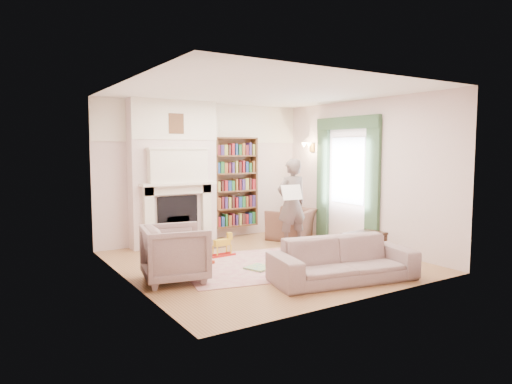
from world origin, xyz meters
TOP-DOWN VIEW (x-y plane):
  - floor at (0.00, 0.00)m, footprint 4.50×4.50m
  - ceiling at (0.00, 0.00)m, footprint 4.50×4.50m
  - wall_back at (0.00, 2.25)m, footprint 4.50×0.00m
  - wall_front at (0.00, -2.25)m, footprint 4.50×0.00m
  - wall_left at (-2.25, 0.00)m, footprint 0.00×4.50m
  - wall_right at (2.25, 0.00)m, footprint 0.00×4.50m
  - fireplace at (-0.75, 2.05)m, footprint 1.70×0.58m
  - bookcase at (0.65, 2.12)m, footprint 1.00×0.24m
  - window at (2.23, 0.40)m, footprint 0.02×0.90m
  - curtain_left at (2.20, -0.30)m, footprint 0.07×0.32m
  - curtain_right at (2.20, 1.10)m, footprint 0.07×0.32m
  - pelmet at (2.19, 0.40)m, footprint 0.09×1.70m
  - wall_sconce at (2.03, 1.50)m, footprint 0.20×0.24m
  - rug at (-0.09, -0.16)m, footprint 3.06×2.59m
  - armchair_reading at (1.57, 1.34)m, footprint 1.25×1.21m
  - armchair_left at (-1.67, -0.26)m, footprint 1.03×1.01m
  - sofa at (0.36, -1.51)m, footprint 2.20×1.21m
  - man_reading at (1.12, 0.74)m, footprint 0.65×0.45m
  - newspaper at (0.97, 0.54)m, footprint 0.42×0.15m
  - coffee_table at (1.57, -0.74)m, footprint 0.74×0.51m
  - paraffin_heater at (-0.93, 1.31)m, footprint 0.28×0.28m
  - rocking_horse at (-0.42, 0.70)m, footprint 0.47×0.21m
  - board_game at (-0.33, -0.36)m, footprint 0.45×0.45m
  - game_box_lid at (-0.96, 0.36)m, footprint 0.37×0.28m
  - comic_annuals at (0.20, -0.36)m, footprint 0.67×0.39m

SIDE VIEW (x-z plane):
  - floor at x=0.00m, z-range 0.00..0.00m
  - rug at x=-0.09m, z-range 0.00..0.01m
  - comic_annuals at x=0.20m, z-range 0.01..0.03m
  - board_game at x=-0.33m, z-range 0.01..0.04m
  - game_box_lid at x=-0.96m, z-range 0.01..0.06m
  - rocking_horse at x=-0.42m, z-range 0.00..0.41m
  - coffee_table at x=1.57m, z-range 0.00..0.45m
  - paraffin_heater at x=-0.93m, z-range 0.00..0.55m
  - sofa at x=0.36m, z-range 0.00..0.61m
  - armchair_reading at x=1.57m, z-range 0.00..0.62m
  - armchair_left at x=-1.67m, z-range 0.00..0.81m
  - man_reading at x=1.12m, z-range 0.00..1.69m
  - newspaper at x=0.97m, z-range 0.93..1.21m
  - bookcase at x=0.65m, z-range 0.25..2.10m
  - curtain_left at x=2.20m, z-range 0.00..2.40m
  - curtain_right at x=2.20m, z-range 0.00..2.40m
  - fireplace at x=-0.75m, z-range -0.01..2.79m
  - wall_back at x=0.00m, z-range -0.85..3.65m
  - wall_front at x=0.00m, z-range -0.85..3.65m
  - wall_left at x=-2.25m, z-range -0.85..3.65m
  - wall_right at x=2.25m, z-range -0.85..3.65m
  - window at x=2.23m, z-range 0.80..2.10m
  - wall_sconce at x=2.03m, z-range 1.78..2.02m
  - pelmet at x=2.19m, z-range 2.26..2.50m
  - ceiling at x=0.00m, z-range 2.80..2.80m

